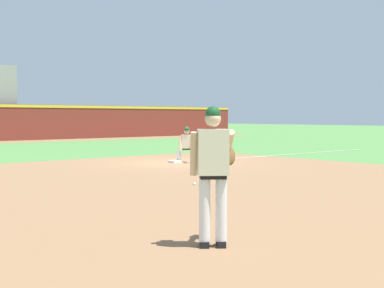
{
  "coord_description": "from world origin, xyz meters",
  "views": [
    {
      "loc": [
        -12.37,
        -15.49,
        1.72
      ],
      "look_at": [
        -5.35,
        -7.27,
        1.17
      ],
      "focal_mm": 50.0,
      "sensor_mm": 36.0,
      "label": 1
    }
  ],
  "objects_px": {
    "baseball": "(194,184)",
    "pitcher": "(214,167)",
    "first_base_bag": "(175,162)",
    "first_baseman": "(187,143)"
  },
  "relations": [
    {
      "from": "baseball",
      "to": "pitcher",
      "type": "distance_m",
      "value": 6.45
    },
    {
      "from": "first_base_bag",
      "to": "baseball",
      "type": "xyz_separation_m",
      "value": [
        -3.66,
        -5.37,
        -0.01
      ]
    },
    {
      "from": "first_base_bag",
      "to": "first_baseman",
      "type": "distance_m",
      "value": 0.87
    },
    {
      "from": "baseball",
      "to": "pitcher",
      "type": "xyz_separation_m",
      "value": [
        -3.95,
        -4.99,
        1.02
      ]
    },
    {
      "from": "pitcher",
      "to": "first_baseman",
      "type": "height_order",
      "value": "pitcher"
    },
    {
      "from": "baseball",
      "to": "pitcher",
      "type": "height_order",
      "value": "pitcher"
    },
    {
      "from": "first_baseman",
      "to": "baseball",
      "type": "bearing_deg",
      "value": -128.5
    },
    {
      "from": "first_base_bag",
      "to": "pitcher",
      "type": "xyz_separation_m",
      "value": [
        -7.61,
        -10.36,
        1.01
      ]
    },
    {
      "from": "pitcher",
      "to": "first_baseman",
      "type": "xyz_separation_m",
      "value": [
        8.13,
        10.23,
        -0.33
      ]
    },
    {
      "from": "baseball",
      "to": "first_baseman",
      "type": "bearing_deg",
      "value": 51.5
    }
  ]
}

